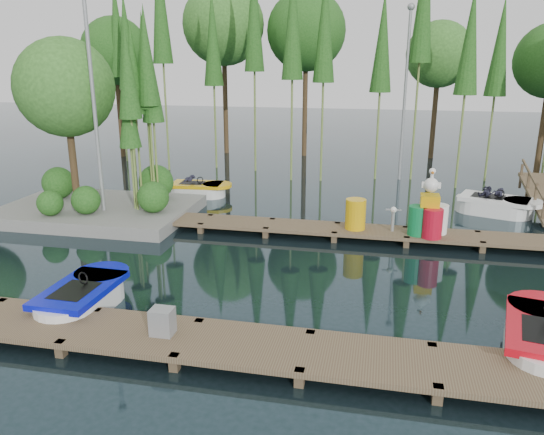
% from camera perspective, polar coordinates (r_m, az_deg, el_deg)
% --- Properties ---
extents(ground_plane, '(90.00, 90.00, 0.00)m').
position_cam_1_polar(ground_plane, '(13.90, -2.45, -4.80)').
color(ground_plane, '#1C2E34').
extents(near_dock, '(18.00, 1.50, 0.50)m').
position_cam_1_polar(near_dock, '(9.93, -9.08, -12.84)').
color(near_dock, brown).
rests_on(near_dock, ground).
extents(far_dock, '(15.00, 1.20, 0.50)m').
position_cam_1_polar(far_dock, '(15.95, 3.25, -1.08)').
color(far_dock, brown).
rests_on(far_dock, ground).
extents(island, '(6.20, 4.20, 6.75)m').
position_cam_1_polar(island, '(18.57, -19.37, 9.88)').
color(island, slate).
rests_on(island, ground).
extents(tree_screen, '(34.42, 18.53, 10.31)m').
position_cam_1_polar(tree_screen, '(23.73, -0.98, 19.18)').
color(tree_screen, '#44311D').
rests_on(tree_screen, ground).
extents(lamp_island, '(0.30, 0.30, 7.25)m').
position_cam_1_polar(lamp_island, '(17.41, -18.76, 13.11)').
color(lamp_island, gray).
rests_on(lamp_island, ground).
extents(lamp_rear, '(0.30, 0.30, 7.25)m').
position_cam_1_polar(lamp_rear, '(23.54, 14.22, 14.20)').
color(lamp_rear, gray).
rests_on(lamp_rear, ground).
extents(boat_blue, '(1.24, 2.65, 0.89)m').
position_cam_1_polar(boat_blue, '(11.96, -19.68, -8.21)').
color(boat_blue, white).
rests_on(boat_blue, ground).
extents(boat_red, '(1.85, 3.06, 0.96)m').
position_cam_1_polar(boat_red, '(10.84, 27.17, -11.69)').
color(boat_red, white).
rests_on(boat_red, ground).
extents(boat_yellow_far, '(2.54, 1.27, 1.24)m').
position_cam_1_polar(boat_yellow_far, '(20.62, -7.96, 3.00)').
color(boat_yellow_far, white).
rests_on(boat_yellow_far, ground).
extents(boat_white_far, '(3.06, 2.13, 1.32)m').
position_cam_1_polar(boat_white_far, '(19.60, 22.88, 1.20)').
color(boat_white_far, white).
rests_on(boat_white_far, ground).
extents(utility_cabinet, '(0.41, 0.34, 0.50)m').
position_cam_1_polar(utility_cabinet, '(9.94, -11.71, -10.89)').
color(utility_cabinet, gray).
rests_on(utility_cabinet, near_dock).
extents(yellow_barrel, '(0.59, 0.59, 0.89)m').
position_cam_1_polar(yellow_barrel, '(15.65, 8.97, 0.36)').
color(yellow_barrel, '#E1A80B').
rests_on(yellow_barrel, far_dock).
extents(drum_cluster, '(1.11, 1.02, 1.92)m').
position_cam_1_polar(drum_cluster, '(15.52, 16.60, 0.17)').
color(drum_cluster, '#0D783B').
rests_on(drum_cluster, far_dock).
extents(seagull_post, '(0.46, 0.25, 0.73)m').
position_cam_1_polar(seagull_post, '(15.63, 12.92, 0.29)').
color(seagull_post, gray).
rests_on(seagull_post, far_dock).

